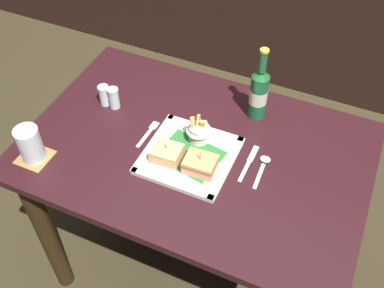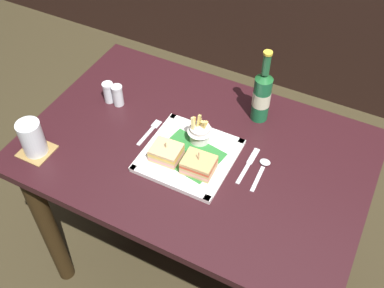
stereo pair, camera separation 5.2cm
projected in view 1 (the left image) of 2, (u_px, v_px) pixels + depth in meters
ground_plane at (194, 264)px, 2.05m from camera, size 6.00×6.00×0.00m
dining_table at (195, 177)px, 1.59m from camera, size 1.11×0.74×0.77m
square_plate at (189, 156)px, 1.45m from camera, size 0.28×0.28×0.02m
sandwich_half_left at (167, 153)px, 1.42m from camera, size 0.10×0.08×0.07m
sandwich_half_right at (200, 164)px, 1.39m from camera, size 0.10×0.08×0.08m
fries_cup at (199, 131)px, 1.46m from camera, size 0.08×0.08×0.10m
beer_bottle at (259, 93)px, 1.51m from camera, size 0.06×0.06×0.27m
drink_coaster at (35, 157)px, 1.45m from camera, size 0.10×0.10×0.00m
water_glass at (31, 146)px, 1.41m from camera, size 0.08×0.08×0.12m
fork at (149, 132)px, 1.53m from camera, size 0.03×0.13×0.00m
knife at (249, 162)px, 1.44m from camera, size 0.02×0.16×0.00m
spoon at (264, 164)px, 1.43m from camera, size 0.03×0.14×0.01m
salt_shaker at (105, 96)px, 1.60m from camera, size 0.04×0.04×0.08m
pepper_shaker at (114, 99)px, 1.59m from camera, size 0.04×0.04×0.08m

